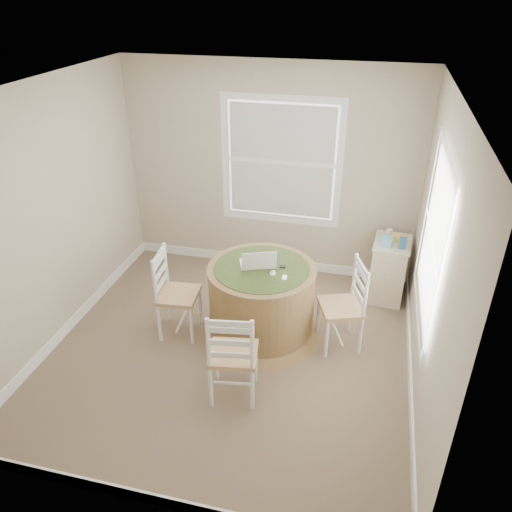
% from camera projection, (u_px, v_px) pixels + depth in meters
% --- Properties ---
extents(room, '(3.64, 3.64, 2.64)m').
position_uv_depth(room, '(249.00, 233.00, 4.62)').
color(room, '#77604B').
rests_on(room, ground).
extents(round_table, '(1.30, 1.30, 0.80)m').
position_uv_depth(round_table, '(262.00, 298.00, 5.21)').
color(round_table, olive).
rests_on(round_table, ground).
extents(chair_left, '(0.44, 0.45, 0.95)m').
position_uv_depth(chair_left, '(179.00, 294.00, 5.20)').
color(chair_left, white).
rests_on(chair_left, ground).
extents(chair_near, '(0.48, 0.46, 0.95)m').
position_uv_depth(chair_near, '(233.00, 353.00, 4.39)').
color(chair_near, white).
rests_on(chair_near, ground).
extents(chair_right, '(0.52, 0.53, 0.95)m').
position_uv_depth(chair_right, '(341.00, 307.00, 5.01)').
color(chair_right, white).
rests_on(chair_right, ground).
extents(laptop, '(0.43, 0.41, 0.24)m').
position_uv_depth(laptop, '(258.00, 263.00, 5.06)').
color(laptop, white).
rests_on(laptop, round_table).
extents(mouse, '(0.07, 0.10, 0.03)m').
position_uv_depth(mouse, '(273.00, 273.00, 4.93)').
color(mouse, white).
rests_on(mouse, round_table).
extents(phone, '(0.05, 0.09, 0.02)m').
position_uv_depth(phone, '(284.00, 278.00, 4.87)').
color(phone, '#B7BABF').
rests_on(phone, round_table).
extents(keys, '(0.06, 0.05, 0.02)m').
position_uv_depth(keys, '(283.00, 267.00, 5.04)').
color(keys, black).
rests_on(keys, round_table).
extents(corner_chest, '(0.45, 0.58, 0.73)m').
position_uv_depth(corner_chest, '(389.00, 269.00, 5.85)').
color(corner_chest, beige).
rests_on(corner_chest, ground).
extents(tissue_box, '(0.13, 0.13, 0.10)m').
position_uv_depth(tissue_box, '(387.00, 241.00, 5.59)').
color(tissue_box, '#5FB1DB').
rests_on(tissue_box, corner_chest).
extents(box_yellow, '(0.16, 0.11, 0.06)m').
position_uv_depth(box_yellow, '(397.00, 238.00, 5.70)').
color(box_yellow, '#E0B54F').
rests_on(box_yellow, corner_chest).
extents(box_blue, '(0.09, 0.09, 0.12)m').
position_uv_depth(box_blue, '(402.00, 243.00, 5.53)').
color(box_blue, '#2F608F').
rests_on(box_blue, corner_chest).
extents(cup_cream, '(0.07, 0.07, 0.09)m').
position_uv_depth(cup_cream, '(389.00, 233.00, 5.77)').
color(cup_cream, beige).
rests_on(cup_cream, corner_chest).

